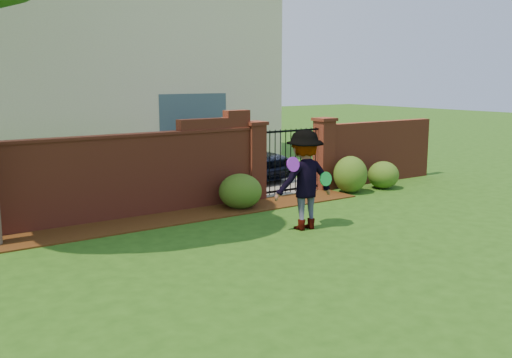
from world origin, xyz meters
TOP-DOWN VIEW (x-y plane):
  - ground at (0.00, 0.00)m, footprint 80.00×80.00m
  - mulch_bed at (-0.95, 3.34)m, footprint 11.10×1.08m
  - brick_wall at (-2.01, 4.00)m, footprint 8.70×0.31m
  - brick_wall_return at (6.60, 4.00)m, footprint 4.00×0.25m
  - pillar_left at (2.40, 4.00)m, footprint 0.50×0.50m
  - pillar_right at (4.60, 4.00)m, footprint 0.50×0.50m
  - iron_gate at (3.50, 4.00)m, footprint 1.78×0.03m
  - driveway at (3.50, 8.00)m, footprint 3.20×8.00m
  - house at (1.00, 12.00)m, footprint 12.40×6.40m
  - car at (3.60, 6.76)m, footprint 2.30×4.29m
  - shrub_left at (1.57, 3.35)m, footprint 0.97×0.97m
  - shrub_middle at (4.87, 3.28)m, footprint 0.86×0.86m
  - shrub_right at (5.99, 3.20)m, footprint 0.81×0.81m
  - man at (1.62, 1.15)m, footprint 1.32×0.85m
  - frisbee_purple at (1.23, 1.04)m, footprint 0.28×0.09m
  - frisbee_green at (1.99, 0.97)m, footprint 0.28×0.08m

SIDE VIEW (x-z plane):
  - ground at x=0.00m, z-range -0.01..0.00m
  - driveway at x=3.50m, z-range 0.00..0.01m
  - mulch_bed at x=-0.95m, z-range 0.00..0.03m
  - shrub_right at x=5.99m, z-range 0.00..0.72m
  - shrub_left at x=1.57m, z-range 0.00..0.79m
  - shrub_middle at x=4.87m, z-range 0.00..0.94m
  - car at x=3.60m, z-range 0.00..1.39m
  - brick_wall_return at x=6.60m, z-range 0.00..1.70m
  - iron_gate at x=3.50m, z-range 0.05..1.65m
  - brick_wall at x=-2.01m, z-range -0.15..2.01m
  - pillar_left at x=2.40m, z-range 0.02..1.90m
  - pillar_right at x=4.60m, z-range 0.02..1.90m
  - man at x=1.62m, z-range 0.00..1.92m
  - frisbee_green at x=1.99m, z-range 0.84..1.12m
  - frisbee_purple at x=1.23m, z-range 1.18..1.46m
  - house at x=1.00m, z-range 0.01..6.31m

